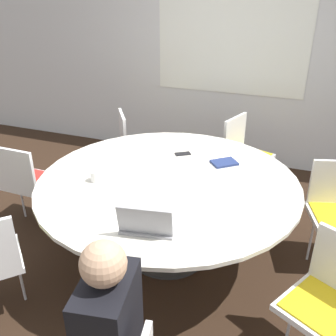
{
  "coord_description": "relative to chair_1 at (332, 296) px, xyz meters",
  "views": [
    {
      "loc": [
        0.92,
        -2.44,
        2.14
      ],
      "look_at": [
        0.0,
        0.0,
        0.83
      ],
      "focal_mm": 40.0,
      "sensor_mm": 36.0,
      "label": 1
    }
  ],
  "objects": [
    {
      "name": "chair_3",
      "position": [
        -0.86,
        1.93,
        0.0
      ],
      "size": [
        0.54,
        0.55,
        0.85
      ],
      "rotation": [
        0.0,
        0.0,
        10.67
      ],
      "color": "white",
      "rests_on": "ground_plane"
    },
    {
      "name": "coffee_cup",
      "position": [
        -1.76,
        0.38,
        0.27
      ],
      "size": [
        0.08,
        0.08,
        0.08
      ],
      "color": "white",
      "rests_on": "conference_table"
    },
    {
      "name": "chair_1",
      "position": [
        0.0,
        0.0,
        0.0
      ],
      "size": [
        0.59,
        0.58,
        0.85
      ],
      "rotation": [
        0.0,
        0.0,
        8.92
      ],
      "color": "white",
      "rests_on": "ground_plane"
    },
    {
      "name": "spiral_notebook",
      "position": [
        -0.89,
        1.04,
        0.24
      ],
      "size": [
        0.26,
        0.25,
        0.02
      ],
      "color": "navy",
      "rests_on": "conference_table"
    },
    {
      "name": "person_0",
      "position": [
        -1.01,
        -0.81,
        0.2
      ],
      "size": [
        0.3,
        0.39,
        1.2
      ],
      "rotation": [
        0.0,
        0.0,
        8.03
      ],
      "color": "black",
      "rests_on": "ground_plane"
    },
    {
      "name": "laptop",
      "position": [
        -1.12,
        -0.08,
        0.28
      ],
      "size": [
        0.38,
        0.31,
        0.21
      ],
      "rotation": [
        0.0,
        0.0,
        3.31
      ],
      "color": "#99999E",
      "rests_on": "conference_table"
    },
    {
      "name": "chair_4",
      "position": [
        -2.06,
        1.71,
        0.0
      ],
      "size": [
        0.59,
        0.6,
        0.85
      ],
      "rotation": [
        0.0,
        0.0,
        11.58
      ],
      "color": "white",
      "rests_on": "ground_plane"
    },
    {
      "name": "chair_5",
      "position": [
        -2.62,
        0.56,
        0.0
      ],
      "size": [
        0.45,
        0.43,
        0.85
      ],
      "rotation": [
        0.0,
        0.0,
        12.55
      ],
      "color": "white",
      "rests_on": "ground_plane"
    },
    {
      "name": "cell_phone",
      "position": [
        -1.28,
        1.1,
        0.23
      ],
      "size": [
        0.16,
        0.14,
        0.01
      ],
      "color": "black",
      "rests_on": "conference_table"
    },
    {
      "name": "wall_back",
      "position": [
        -1.24,
        2.75,
        0.85
      ],
      "size": [
        8.0,
        0.07,
        2.7
      ],
      "color": "silver",
      "rests_on": "ground_plane"
    },
    {
      "name": "ground_plane",
      "position": [
        -1.24,
        0.6,
        -0.51
      ],
      "size": [
        16.0,
        16.0,
        0.0
      ],
      "primitive_type": "plane",
      "color": "black"
    },
    {
      "name": "conference_table",
      "position": [
        -1.24,
        0.6,
        0.12
      ],
      "size": [
        2.06,
        2.06,
        0.73
      ],
      "color": "#333333",
      "rests_on": "ground_plane"
    }
  ]
}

